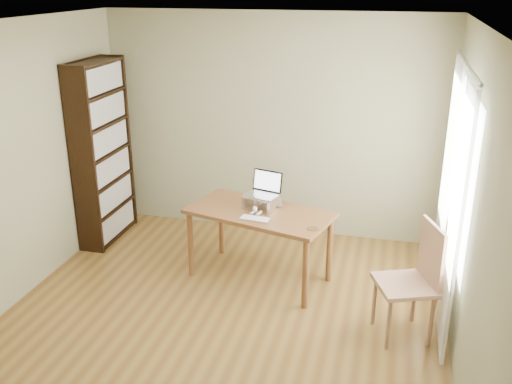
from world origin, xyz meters
name	(u,v)px	position (x,y,z in m)	size (l,w,h in m)	color
room	(216,192)	(0.03, 0.01, 1.30)	(4.04, 4.54, 2.64)	brown
bookshelf	(102,153)	(-1.83, 1.55, 1.05)	(0.30, 0.90, 2.10)	black
curtains	(451,194)	(1.92, 0.80, 1.17)	(0.03, 1.90, 2.25)	white
desk	(259,220)	(0.16, 1.00, 0.65)	(1.56, 1.06, 0.75)	brown
laptop_stand	(261,200)	(0.16, 1.08, 0.83)	(0.32, 0.25, 0.13)	silver
laptop	(263,189)	(0.16, 1.14, 0.94)	(0.37, 0.35, 0.23)	silver
keyboard	(255,219)	(0.17, 0.78, 0.76)	(0.31, 0.16, 0.02)	silver
coaster	(312,229)	(0.74, 0.70, 0.75)	(0.11, 0.11, 0.01)	#51391B
cat	(265,201)	(0.19, 1.11, 0.81)	(0.24, 0.48, 0.15)	#443B35
chair	(416,279)	(1.68, 0.32, 0.56)	(0.60, 0.60, 1.04)	#9E7256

